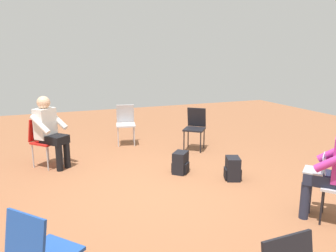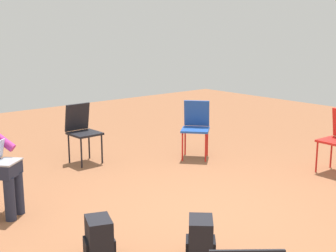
{
  "view_description": "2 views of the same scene",
  "coord_description": "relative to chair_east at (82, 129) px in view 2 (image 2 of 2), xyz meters",
  "views": [
    {
      "loc": [
        4.12,
        -1.46,
        1.94
      ],
      "look_at": [
        -0.28,
        0.29,
        0.89
      ],
      "focal_mm": 35.0,
      "sensor_mm": 36.0,
      "label": 1
    },
    {
      "loc": [
        -3.18,
        3.21,
        1.93
      ],
      "look_at": [
        0.34,
        0.21,
        0.95
      ],
      "focal_mm": 50.0,
      "sensor_mm": 36.0,
      "label": 2
    }
  ],
  "objects": [
    {
      "name": "ground_plane",
      "position": [
        -2.62,
        0.11,
        -0.5
      ],
      "size": [
        14.58,
        14.58,
        0.0
      ],
      "primitive_type": "plane",
      "color": "brown"
    },
    {
      "name": "chair_east",
      "position": [
        0.0,
        0.0,
        0.0
      ],
      "size": [
        0.45,
        0.41,
        0.85
      ],
      "rotation": [
        0.0,
        0.0,
        1.59
      ],
      "color": "black",
      "rests_on": "ground"
    },
    {
      "name": "backpack_near_laptop_user",
      "position": [
        -3.2,
        0.74,
        -0.34
      ],
      "size": [
        0.34,
        0.34,
        0.36
      ],
      "rotation": [
        0.0,
        0.0,
        2.38
      ],
      "color": "black",
      "rests_on": "ground"
    },
    {
      "name": "backpack_by_empty_chair",
      "position": [
        -2.64,
        1.39,
        -0.34
      ],
      "size": [
        0.33,
        0.31,
        0.36
      ],
      "rotation": [
        0.0,
        0.0,
        2.76
      ],
      "color": "black",
      "rests_on": "ground"
    },
    {
      "name": "chair_southeast",
      "position": [
        -0.87,
        -1.44,
        0.0
      ],
      "size": [
        0.58,
        0.59,
        0.85
      ],
      "rotation": [
        0.0,
        0.0,
        0.71
      ],
      "color": "#1E4799",
      "rests_on": "ground"
    }
  ]
}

